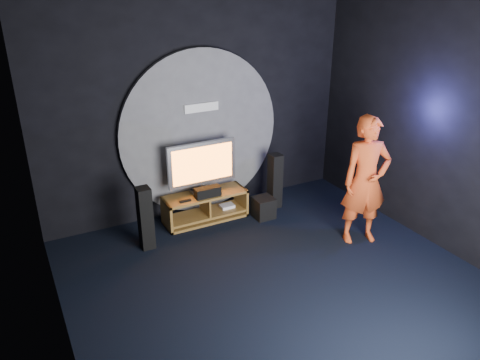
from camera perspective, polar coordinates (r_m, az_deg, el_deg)
name	(u,v)px	position (r m, az deg, el deg)	size (l,w,h in m)	color
floor	(282,286)	(5.98, 5.20, -12.80)	(5.00, 5.00, 0.00)	black
back_wall	(199,104)	(7.26, -5.08, 9.23)	(5.00, 0.04, 3.50)	black
left_wall	(46,202)	(4.39, -22.61, -2.48)	(0.04, 5.00, 3.50)	black
right_wall	(447,124)	(6.80, 23.94, 6.28)	(0.04, 5.00, 3.50)	black
wall_disc_panel	(201,133)	(7.33, -4.78, 5.74)	(2.60, 0.11, 2.60)	#515156
media_console	(206,208)	(7.37, -4.20, -3.45)	(1.31, 0.45, 0.45)	olive
tv	(202,165)	(7.14, -4.64, 1.78)	(1.10, 0.22, 0.82)	#A4A5AB
center_speaker	(208,192)	(7.13, -3.97, -1.47)	(0.40, 0.15, 0.15)	black
remote	(185,201)	(7.03, -6.69, -2.55)	(0.18, 0.05, 0.02)	black
tower_speaker_left	(145,218)	(6.63, -11.46, -4.58)	(0.18, 0.20, 0.92)	black
tower_speaker_right	(275,181)	(7.68, 4.27, -0.11)	(0.18, 0.20, 0.92)	black
subwoofer	(263,208)	(7.44, 2.88, -3.37)	(0.31, 0.31, 0.34)	black
player	(366,181)	(6.73, 15.07, -0.10)	(0.68, 0.45, 1.86)	#C6441B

